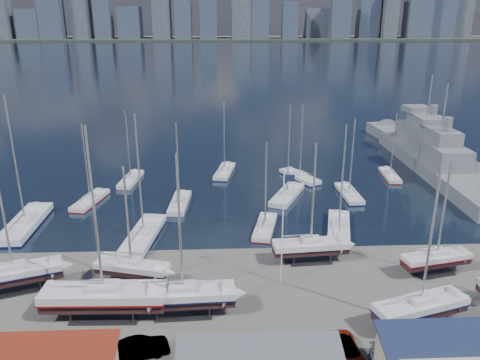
{
  "coord_description": "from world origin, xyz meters",
  "views": [
    {
      "loc": [
        -2.72,
        -52.14,
        27.32
      ],
      "look_at": [
        -0.1,
        8.0,
        6.28
      ],
      "focal_mm": 35.0,
      "sensor_mm": 36.0,
      "label": 1
    }
  ],
  "objects_px": {
    "sailboat_cradle_0": "(14,274)",
    "naval_ship_east": "(436,165)",
    "naval_ship_west": "(423,147)",
    "flagpole": "(284,221)"
  },
  "relations": [
    {
      "from": "sailboat_cradle_0",
      "to": "naval_ship_east",
      "type": "relative_size",
      "value": 0.35
    },
    {
      "from": "naval_ship_west",
      "to": "flagpole",
      "type": "xyz_separation_m",
      "value": [
        -35.71,
        -48.28,
        5.67
      ]
    },
    {
      "from": "sailboat_cradle_0",
      "to": "flagpole",
      "type": "bearing_deg",
      "value": -18.55
    },
    {
      "from": "naval_ship_east",
      "to": "flagpole",
      "type": "bearing_deg",
      "value": 138.37
    },
    {
      "from": "naval_ship_west",
      "to": "sailboat_cradle_0",
      "type": "bearing_deg",
      "value": 122.09
    },
    {
      "from": "sailboat_cradle_0",
      "to": "flagpole",
      "type": "relative_size",
      "value": 1.22
    },
    {
      "from": "sailboat_cradle_0",
      "to": "flagpole",
      "type": "height_order",
      "value": "sailboat_cradle_0"
    },
    {
      "from": "naval_ship_east",
      "to": "naval_ship_west",
      "type": "distance_m",
      "value": 12.31
    },
    {
      "from": "naval_ship_east",
      "to": "flagpole",
      "type": "xyz_separation_m",
      "value": [
        -33.16,
        -36.23,
        5.67
      ]
    },
    {
      "from": "naval_ship_west",
      "to": "flagpole",
      "type": "height_order",
      "value": "naval_ship_west"
    }
  ]
}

